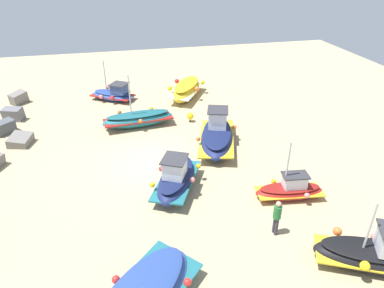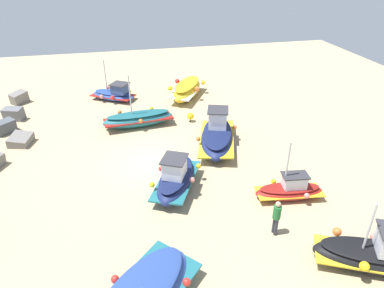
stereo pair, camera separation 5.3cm
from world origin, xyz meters
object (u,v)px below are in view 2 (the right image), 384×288
fishing_boat_4 (187,89)px  mooring_buoy_0 (190,116)px  fishing_boat_2 (138,119)px  fishing_boat_0 (217,136)px  fishing_boat_5 (290,190)px  fishing_boat_1 (176,178)px  person_walking (277,216)px  fishing_boat_6 (372,254)px  fishing_boat_7 (114,94)px

fishing_boat_4 → mooring_buoy_0: size_ratio=7.48×
fishing_boat_2 → fishing_boat_4: size_ratio=0.99×
fishing_boat_0 → fishing_boat_5: size_ratio=1.56×
fishing_boat_1 → fishing_boat_2: (7.41, 1.12, -0.14)m
fishing_boat_0 → mooring_buoy_0: fishing_boat_0 is taller
fishing_boat_2 → fishing_boat_5: 11.02m
fishing_boat_2 → mooring_buoy_0: fishing_boat_2 is taller
fishing_boat_0 → person_walking: 7.52m
fishing_boat_5 → fishing_boat_6: size_ratio=0.81×
fishing_boat_1 → fishing_boat_6: fishing_boat_6 is taller
fishing_boat_0 → fishing_boat_4: 7.95m
fishing_boat_6 → fishing_boat_0: bearing=131.8°
fishing_boat_5 → person_walking: bearing=-121.9°
fishing_boat_0 → fishing_boat_4: bearing=18.5°
person_walking → mooring_buoy_0: bearing=-89.0°
fishing_boat_5 → person_walking: 2.71m
fishing_boat_2 → person_walking: (-11.22, -4.47, 0.43)m
fishing_boat_1 → fishing_boat_4: 12.04m
fishing_boat_4 → fishing_boat_6: (-17.80, -2.97, -0.05)m
fishing_boat_1 → fishing_boat_6: 8.58m
fishing_boat_7 → fishing_boat_1: bearing=-45.7°
fishing_boat_0 → fishing_boat_7: (8.69, 5.62, -0.20)m
fishing_boat_0 → fishing_boat_4: (7.95, 0.08, -0.01)m
fishing_boat_0 → fishing_boat_2: (3.71, 4.22, -0.17)m
fishing_boat_6 → fishing_boat_7: fishing_boat_7 is taller
fishing_boat_1 → fishing_boat_6: (-6.14, -5.99, -0.04)m
fishing_boat_5 → fishing_boat_6: 4.51m
fishing_boat_6 → fishing_boat_5: bearing=127.7°
fishing_boat_7 → person_walking: (-16.21, -5.87, 0.46)m
fishing_boat_6 → mooring_buoy_0: 13.92m
mooring_buoy_0 → fishing_boat_4: bearing=-9.2°
fishing_boat_1 → fishing_boat_2: bearing=-145.0°
fishing_boat_1 → person_walking: bearing=67.7°
fishing_boat_7 → mooring_buoy_0: size_ratio=5.69×
fishing_boat_2 → mooring_buoy_0: size_ratio=7.38×
fishing_boat_6 → fishing_boat_7: (18.54, 8.51, -0.13)m
person_walking → fishing_boat_4: bearing=-93.1°
fishing_boat_2 → fishing_boat_7: (4.99, 1.40, -0.03)m
fishing_boat_2 → mooring_buoy_0: (-0.12, -3.43, -0.10)m
fishing_boat_5 → fishing_boat_2: bearing=131.0°
fishing_boat_1 → person_walking: 5.08m
fishing_boat_2 → mooring_buoy_0: 3.43m
fishing_boat_1 → fishing_boat_5: fishing_boat_5 is taller
fishing_boat_0 → fishing_boat_5: (-5.44, -1.93, -0.25)m
fishing_boat_7 → fishing_boat_0: bearing=-24.3°
fishing_boat_5 → fishing_boat_0: bearing=116.6°
fishing_boat_7 → person_walking: size_ratio=2.26×
fishing_boat_2 → fishing_boat_5: bearing=-61.8°
fishing_boat_1 → person_walking: (-3.81, -3.35, 0.28)m
person_walking → mooring_buoy_0: person_walking is taller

